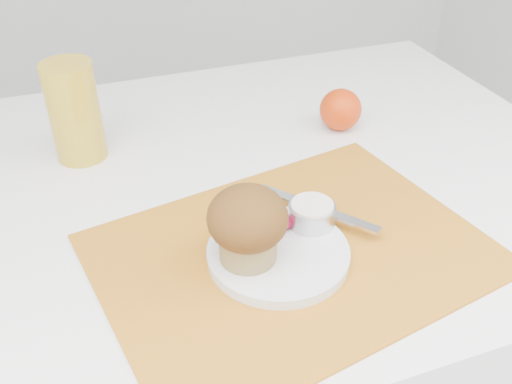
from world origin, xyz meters
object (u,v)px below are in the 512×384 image
object	(u,v)px
table	(217,348)
plate	(278,253)
juice_glass	(74,112)
orange	(340,110)
muffin	(248,224)

from	to	relation	value
table	plate	world-z (taller)	plate
plate	juice_glass	bearing A→B (deg)	120.99
table	orange	size ratio (longest dim) A/B	17.00
table	plate	xyz separation A→B (m)	(0.04, -0.20, 0.39)
orange	juice_glass	distance (m)	0.43
table	juice_glass	distance (m)	0.50
plate	orange	world-z (taller)	orange
orange	muffin	world-z (taller)	muffin
table	orange	distance (m)	0.49
plate	muffin	xyz separation A→B (m)	(-0.04, -0.00, 0.06)
plate	orange	distance (m)	0.36
table	muffin	size ratio (longest dim) A/B	12.54
table	juice_glass	xyz separation A→B (m)	(-0.16, 0.14, 0.45)
table	orange	xyz separation A→B (m)	(0.26, 0.08, 0.41)
table	orange	bearing A→B (deg)	17.44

